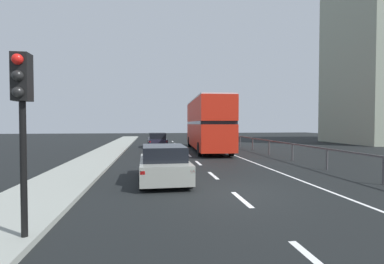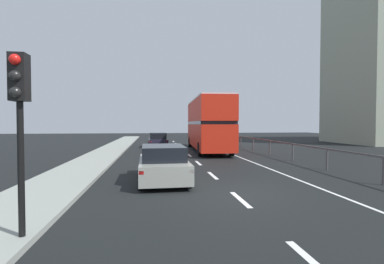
{
  "view_description": "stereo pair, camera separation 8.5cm",
  "coord_description": "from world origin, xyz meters",
  "px_view_note": "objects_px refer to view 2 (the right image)",
  "views": [
    {
      "loc": [
        -2.72,
        -9.29,
        2.31
      ],
      "look_at": [
        -0.32,
        7.45,
        1.81
      ],
      "focal_mm": 26.71,
      "sensor_mm": 36.0,
      "label": 1
    },
    {
      "loc": [
        -2.63,
        -9.3,
        2.31
      ],
      "look_at": [
        -0.32,
        7.45,
        1.81
      ],
      "focal_mm": 26.71,
      "sensor_mm": 36.0,
      "label": 2
    }
  ],
  "objects_px": {
    "double_decker_bus_red": "(208,123)",
    "sedan_car_ahead": "(158,140)",
    "traffic_signal_pole": "(19,99)",
    "hatchback_car_near": "(163,164)"
  },
  "relations": [
    {
      "from": "double_decker_bus_red",
      "to": "sedan_car_ahead",
      "type": "xyz_separation_m",
      "value": [
        -4.13,
        4.07,
        -1.64
      ]
    },
    {
      "from": "double_decker_bus_red",
      "to": "traffic_signal_pole",
      "type": "bearing_deg",
      "value": -108.93
    },
    {
      "from": "traffic_signal_pole",
      "to": "sedan_car_ahead",
      "type": "height_order",
      "value": "traffic_signal_pole"
    },
    {
      "from": "traffic_signal_pole",
      "to": "hatchback_car_near",
      "type": "bearing_deg",
      "value": 63.06
    },
    {
      "from": "hatchback_car_near",
      "to": "traffic_signal_pole",
      "type": "bearing_deg",
      "value": -118.24
    },
    {
      "from": "double_decker_bus_red",
      "to": "traffic_signal_pole",
      "type": "relative_size",
      "value": 3.25
    },
    {
      "from": "sedan_car_ahead",
      "to": "traffic_signal_pole",
      "type": "bearing_deg",
      "value": -99.61
    },
    {
      "from": "hatchback_car_near",
      "to": "double_decker_bus_red",
      "type": "bearing_deg",
      "value": 69.73
    },
    {
      "from": "traffic_signal_pole",
      "to": "sedan_car_ahead",
      "type": "bearing_deg",
      "value": 82.3
    },
    {
      "from": "hatchback_car_near",
      "to": "traffic_signal_pole",
      "type": "distance_m",
      "value": 6.73
    }
  ]
}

